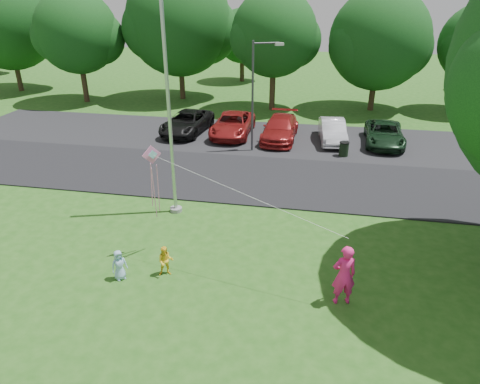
% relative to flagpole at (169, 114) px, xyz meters
% --- Properties ---
extents(ground, '(120.00, 120.00, 0.00)m').
position_rel_flagpole_xyz_m(ground, '(3.50, -5.00, -4.17)').
color(ground, '#225416').
rests_on(ground, ground).
extents(park_road, '(60.00, 6.00, 0.06)m').
position_rel_flagpole_xyz_m(park_road, '(3.50, 4.00, -4.14)').
color(park_road, black).
rests_on(park_road, ground).
extents(parking_strip, '(42.00, 7.00, 0.06)m').
position_rel_flagpole_xyz_m(parking_strip, '(3.50, 10.50, -4.14)').
color(parking_strip, black).
rests_on(parking_strip, ground).
extents(flagpole, '(0.50, 0.50, 10.00)m').
position_rel_flagpole_xyz_m(flagpole, '(0.00, 0.00, 0.00)').
color(flagpole, '#B7BABF').
rests_on(flagpole, ground).
extents(street_lamp, '(1.63, 0.78, 6.10)m').
position_rel_flagpole_xyz_m(street_lamp, '(2.16, 8.09, -0.50)').
color(street_lamp, '#3F3F44').
rests_on(street_lamp, ground).
extents(trash_can, '(0.54, 0.54, 0.86)m').
position_rel_flagpole_xyz_m(trash_can, '(7.12, 8.00, -3.73)').
color(trash_can, black).
rests_on(trash_can, ground).
extents(tree_row, '(64.35, 11.94, 10.88)m').
position_rel_flagpole_xyz_m(tree_row, '(5.09, 19.23, 1.55)').
color(tree_row, '#332316').
rests_on(tree_row, ground).
extents(horizon_trees, '(77.46, 7.20, 7.02)m').
position_rel_flagpole_xyz_m(horizon_trees, '(7.56, 28.88, 0.14)').
color(horizon_trees, '#332316').
rests_on(horizon_trees, ground).
extents(parked_cars, '(14.83, 5.32, 1.41)m').
position_rel_flagpole_xyz_m(parked_cars, '(2.77, 10.51, -3.42)').
color(parked_cars, black).
rests_on(parked_cars, ground).
extents(woman, '(0.81, 0.64, 1.94)m').
position_rel_flagpole_xyz_m(woman, '(6.68, -4.68, -3.20)').
color(woman, '#EC1F75').
rests_on(woman, ground).
extents(child_yellow, '(0.61, 0.54, 1.05)m').
position_rel_flagpole_xyz_m(child_yellow, '(1.12, -4.33, -3.64)').
color(child_yellow, yellow).
rests_on(child_yellow, ground).
extents(child_blue, '(0.59, 0.59, 1.03)m').
position_rel_flagpole_xyz_m(child_blue, '(-0.26, -4.81, -3.65)').
color(child_blue, '#95BFE4').
rests_on(child_blue, ground).
extents(kite, '(6.49, 1.88, 2.71)m').
position_rel_flagpole_xyz_m(kite, '(0.58, -3.12, -0.96)').
color(kite, pink).
rests_on(kite, ground).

